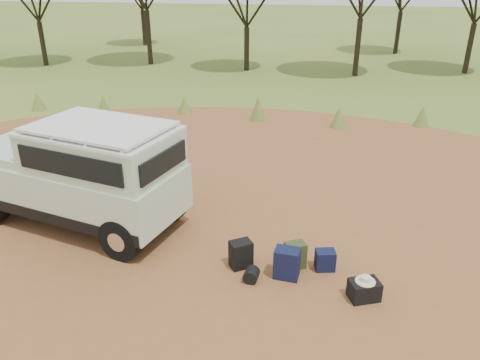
% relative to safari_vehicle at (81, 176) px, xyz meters
% --- Properties ---
extents(ground, '(140.00, 140.00, 0.00)m').
position_rel_safari_vehicle_xyz_m(ground, '(2.70, -0.34, -1.16)').
color(ground, '#4C7128').
rests_on(ground, ground).
extents(dirt_clearing, '(23.00, 23.00, 0.01)m').
position_rel_safari_vehicle_xyz_m(dirt_clearing, '(2.70, -0.34, -1.16)').
color(dirt_clearing, brown).
rests_on(dirt_clearing, ground).
extents(grass_fringe, '(36.60, 1.60, 0.90)m').
position_rel_safari_vehicle_xyz_m(grass_fringe, '(2.82, 8.33, -0.76)').
color(grass_fringe, '#4C7128').
rests_on(grass_fringe, ground).
extents(safari_vehicle, '(5.25, 3.10, 2.41)m').
position_rel_safari_vehicle_xyz_m(safari_vehicle, '(0.00, 0.00, 0.00)').
color(safari_vehicle, '#B5D1B2').
rests_on(safari_vehicle, ground).
extents(walking_staff, '(0.41, 0.33, 1.26)m').
position_rel_safari_vehicle_xyz_m(walking_staff, '(-0.50, 0.48, -0.53)').
color(walking_staff, '#622A17').
rests_on(walking_staff, ground).
extents(backpack_black, '(0.50, 0.47, 0.56)m').
position_rel_safari_vehicle_xyz_m(backpack_black, '(3.75, -1.10, -0.89)').
color(backpack_black, black).
rests_on(backpack_black, ground).
extents(backpack_navy, '(0.49, 0.37, 0.60)m').
position_rel_safari_vehicle_xyz_m(backpack_navy, '(4.65, -1.28, -0.86)').
color(backpack_navy, '#101433').
rests_on(backpack_navy, ground).
extents(backpack_olive, '(0.47, 0.42, 0.53)m').
position_rel_safari_vehicle_xyz_m(backpack_olive, '(4.78, -0.93, -0.90)').
color(backpack_olive, '#31401D').
rests_on(backpack_olive, ground).
extents(duffel_navy, '(0.42, 0.35, 0.41)m').
position_rel_safari_vehicle_xyz_m(duffel_navy, '(5.36, -0.90, -0.96)').
color(duffel_navy, '#101433').
rests_on(duffel_navy, ground).
extents(hard_case, '(0.61, 0.53, 0.36)m').
position_rel_safari_vehicle_xyz_m(hard_case, '(6.04, -1.68, -0.98)').
color(hard_case, black).
rests_on(hard_case, ground).
extents(stuff_sack, '(0.29, 0.29, 0.27)m').
position_rel_safari_vehicle_xyz_m(stuff_sack, '(4.03, -1.53, -1.03)').
color(stuff_sack, black).
rests_on(stuff_sack, ground).
extents(safari_hat, '(0.35, 0.35, 0.10)m').
position_rel_safari_vehicle_xyz_m(safari_hat, '(6.04, -1.68, -0.77)').
color(safari_hat, beige).
rests_on(safari_hat, hard_case).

